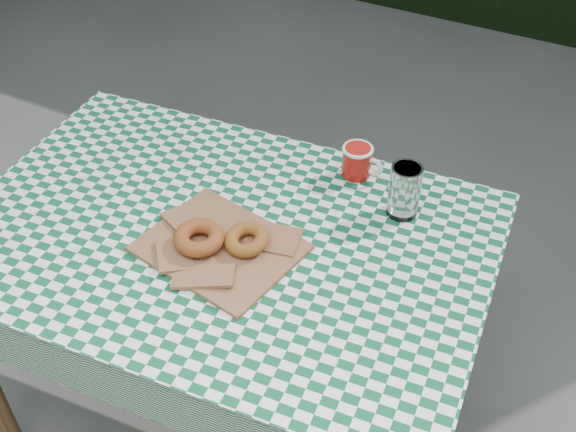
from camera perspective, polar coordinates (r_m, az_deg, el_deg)
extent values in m
plane|color=#4D4D48|center=(2.21, -4.97, -16.54)|extent=(60.00, 60.00, 0.00)
cube|color=brown|center=(1.92, -4.66, -9.75)|extent=(1.26, 0.89, 0.75)
cube|color=#0C512F|center=(1.65, -5.37, -1.51)|extent=(1.28, 0.92, 0.01)
cube|color=#905A3E|center=(1.60, -5.46, -2.47)|extent=(0.37, 0.32, 0.02)
torus|color=brown|center=(1.59, -7.14, -1.74)|extent=(0.16, 0.16, 0.04)
torus|color=brown|center=(1.58, -3.33, -1.88)|extent=(0.14, 0.14, 0.03)
cylinder|color=silver|center=(1.67, 9.28, 2.01)|extent=(0.09, 0.09, 0.13)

